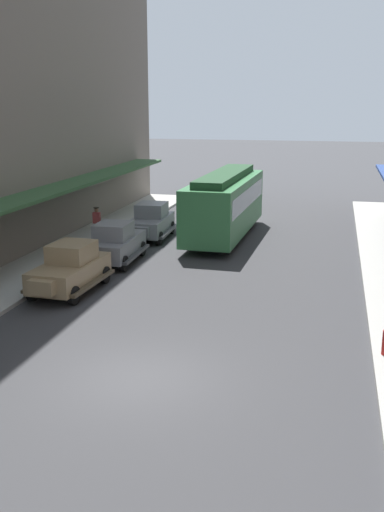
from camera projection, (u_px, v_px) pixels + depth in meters
ground_plane at (139, 378)px, 15.74m from camera, size 200.00×200.00×0.00m
parked_car_0 at (151, 221)px, 31.59m from camera, size 2.29×4.31×1.84m
parked_car_1 at (115, 242)px, 26.83m from camera, size 2.25×4.30×1.84m
parked_car_3 at (70, 267)px, 22.72m from camera, size 2.28×4.31×1.84m
streetcar at (225, 202)px, 31.52m from camera, size 2.77×9.66×3.46m
pedestrian_1 at (97, 223)px, 30.64m from camera, size 0.36×0.28×1.67m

